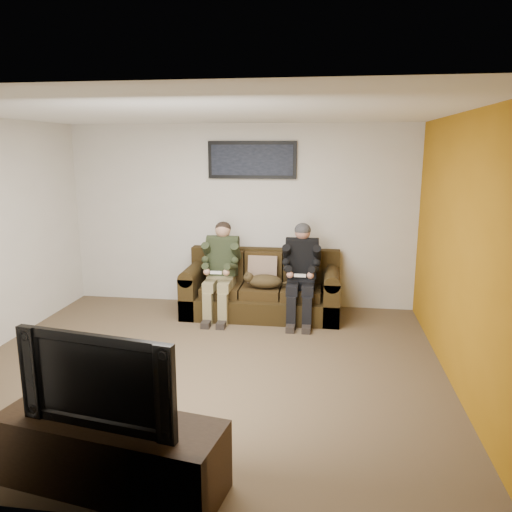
# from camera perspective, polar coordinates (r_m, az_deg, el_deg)

# --- Properties ---
(floor) EXTENTS (5.00, 5.00, 0.00)m
(floor) POSITION_cam_1_polar(r_m,az_deg,el_deg) (5.44, -5.85, -12.40)
(floor) COLOR brown
(floor) RESTS_ON ground
(ceiling) EXTENTS (5.00, 5.00, 0.00)m
(ceiling) POSITION_cam_1_polar(r_m,az_deg,el_deg) (4.96, -6.52, 16.05)
(ceiling) COLOR silver
(ceiling) RESTS_ON ground
(wall_back) EXTENTS (5.00, 0.00, 5.00)m
(wall_back) POSITION_cam_1_polar(r_m,az_deg,el_deg) (7.22, -1.80, 4.56)
(wall_back) COLOR beige
(wall_back) RESTS_ON ground
(wall_front) EXTENTS (5.00, 0.00, 5.00)m
(wall_front) POSITION_cam_1_polar(r_m,az_deg,el_deg) (2.99, -16.82, -7.14)
(wall_front) COLOR beige
(wall_front) RESTS_ON ground
(wall_right) EXTENTS (0.00, 4.50, 4.50)m
(wall_right) POSITION_cam_1_polar(r_m,az_deg,el_deg) (5.05, 22.49, 0.30)
(wall_right) COLOR beige
(wall_right) RESTS_ON ground
(accent_wall_right) EXTENTS (0.00, 4.50, 4.50)m
(accent_wall_right) POSITION_cam_1_polar(r_m,az_deg,el_deg) (5.05, 22.38, 0.31)
(accent_wall_right) COLOR #A76D10
(accent_wall_right) RESTS_ON ground
(sofa) EXTENTS (2.12, 0.91, 0.87)m
(sofa) POSITION_cam_1_polar(r_m,az_deg,el_deg) (6.95, 0.73, -3.94)
(sofa) COLOR black
(sofa) RESTS_ON ground
(throw_pillow) EXTENTS (0.40, 0.19, 0.40)m
(throw_pillow) POSITION_cam_1_polar(r_m,az_deg,el_deg) (6.91, 0.77, -1.55)
(throw_pillow) COLOR #8D705C
(throw_pillow) RESTS_ON sofa
(throw_blanket) EXTENTS (0.43, 0.21, 0.08)m
(throw_blanket) POSITION_cam_1_polar(r_m,az_deg,el_deg) (7.18, -4.06, 0.99)
(throw_blanket) COLOR tan
(throw_blanket) RESTS_ON sofa
(person_left) EXTENTS (0.51, 0.87, 1.28)m
(person_left) POSITION_cam_1_polar(r_m,az_deg,el_deg) (6.77, -4.03, -1.01)
(person_left) COLOR #867A53
(person_left) RESTS_ON sofa
(person_right) EXTENTS (0.51, 0.86, 1.29)m
(person_right) POSITION_cam_1_polar(r_m,az_deg,el_deg) (6.63, 5.21, -1.28)
(person_right) COLOR black
(person_right) RESTS_ON sofa
(cat) EXTENTS (0.66, 0.26, 0.24)m
(cat) POSITION_cam_1_polar(r_m,az_deg,el_deg) (6.68, 0.87, -2.87)
(cat) COLOR #4C3B1E
(cat) RESTS_ON sofa
(framed_poster) EXTENTS (1.25, 0.05, 0.52)m
(framed_poster) POSITION_cam_1_polar(r_m,az_deg,el_deg) (7.09, -0.46, 10.92)
(framed_poster) COLOR black
(framed_poster) RESTS_ON wall_back
(tv_stand) EXTENTS (1.63, 0.76, 0.49)m
(tv_stand) POSITION_cam_1_polar(r_m,az_deg,el_deg) (3.76, -16.24, -20.78)
(tv_stand) COLOR black
(tv_stand) RESTS_ON ground
(television) EXTENTS (1.13, 0.34, 0.64)m
(television) POSITION_cam_1_polar(r_m,az_deg,el_deg) (3.49, -16.81, -12.91)
(television) COLOR black
(television) RESTS_ON tv_stand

